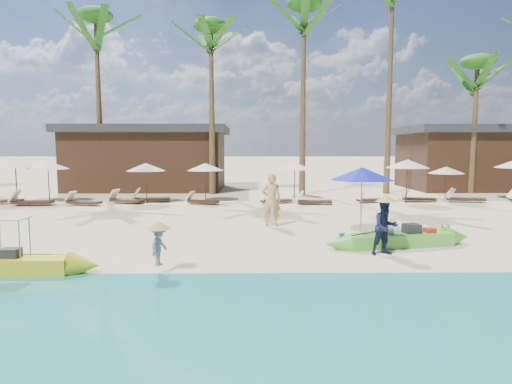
{
  "coord_description": "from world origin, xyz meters",
  "views": [
    {
      "loc": [
        -0.97,
        -12.01,
        2.88
      ],
      "look_at": [
        -0.81,
        2.0,
        1.41
      ],
      "focal_mm": 30.0,
      "sensor_mm": 36.0,
      "label": 1
    }
  ],
  "objects_px": {
    "tourist": "(271,200)",
    "blue_umbrella": "(362,174)",
    "yellow_canoe": "(3,264)",
    "green_canoe": "(399,239)"
  },
  "relations": [
    {
      "from": "green_canoe",
      "to": "tourist",
      "type": "xyz_separation_m",
      "value": [
        -3.56,
        3.25,
        0.75
      ]
    },
    {
      "from": "tourist",
      "to": "yellow_canoe",
      "type": "bearing_deg",
      "value": 49.59
    },
    {
      "from": "yellow_canoe",
      "to": "blue_umbrella",
      "type": "relative_size",
      "value": 2.22
    },
    {
      "from": "tourist",
      "to": "green_canoe",
      "type": "bearing_deg",
      "value": 145.15
    },
    {
      "from": "yellow_canoe",
      "to": "blue_umbrella",
      "type": "distance_m",
      "value": 10.43
    },
    {
      "from": "green_canoe",
      "to": "blue_umbrella",
      "type": "xyz_separation_m",
      "value": [
        -0.66,
        1.76,
        1.8
      ]
    },
    {
      "from": "yellow_canoe",
      "to": "blue_umbrella",
      "type": "bearing_deg",
      "value": 25.48
    },
    {
      "from": "green_canoe",
      "to": "yellow_canoe",
      "type": "distance_m",
      "value": 10.3
    },
    {
      "from": "yellow_canoe",
      "to": "tourist",
      "type": "xyz_separation_m",
      "value": [
        6.43,
        5.8,
        0.76
      ]
    },
    {
      "from": "tourist",
      "to": "blue_umbrella",
      "type": "distance_m",
      "value": 3.42
    }
  ]
}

